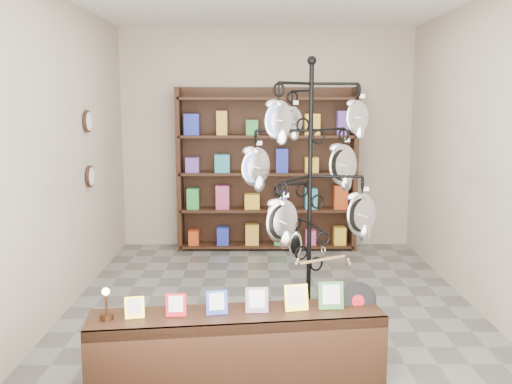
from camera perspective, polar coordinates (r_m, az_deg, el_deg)
The scene contains 6 objects.
ground at distance 5.76m, azimuth 1.58°, elevation -11.41°, with size 5.00×5.00×0.00m, color slate.
room_envelope at distance 5.40m, azimuth 1.66°, elevation 7.32°, with size 5.00×5.00×5.00m.
display_tree at distance 4.88m, azimuth 5.43°, elevation 1.53°, with size 1.32×1.32×2.39m.
front_shelf at distance 4.27m, azimuth -1.89°, elevation -15.20°, with size 2.14×0.69×0.74m.
back_shelving at distance 7.75m, azimuth 1.09°, elevation 1.77°, with size 2.42×0.36×2.20m.
wall_clocks at distance 6.47m, azimuth -16.37°, elevation 4.14°, with size 0.03×0.24×0.84m.
Camera 1 is at (-0.17, -5.39, 2.02)m, focal length 40.00 mm.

